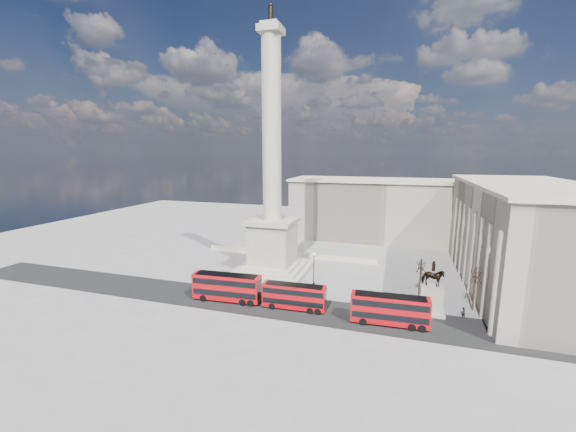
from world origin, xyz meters
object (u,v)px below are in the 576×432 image
Objects in this scene: red_bus_b at (294,296)px; red_bus_c at (390,310)px; equestrian_statue at (431,296)px; nelsons_column at (272,209)px; pedestrian_standing at (463,312)px; victorian_lamp at (314,266)px; pedestrian_crossing at (363,295)px; red_bus_a at (227,287)px; pedestrian_walking at (314,296)px.

red_bus_b is 14.14m from red_bus_c.
red_bus_b is 1.19× the size of equestrian_statue.
nelsons_column is 36.96m from pedestrian_standing.
equestrian_statue is (19.25, -5.95, -0.79)m from victorian_lamp.
equestrian_statue is at bearing -108.73° from pedestrian_crossing.
pedestrian_standing is at bearing -104.21° from pedestrian_crossing.
red_bus_a is at bearing 176.22° from red_bus_c.
victorian_lamp is at bearing 79.20° from pedestrian_walking.
red_bus_b is 1.59× the size of victorian_lamp.
red_bus_a is 31.42m from equestrian_statue.
equestrian_statue is 10.42m from pedestrian_crossing.
pedestrian_crossing is at bearing -24.84° from nelsons_column.
red_bus_c is at bearing -157.05° from pedestrian_crossing.
red_bus_c is at bearing -39.88° from victorian_lamp.
red_bus_a is 1.14× the size of red_bus_b.
victorian_lamp reaches higher than red_bus_c.
nelsons_column is 4.44× the size of red_bus_a.
victorian_lamp is 10.41m from pedestrian_crossing.
victorian_lamp reaches higher than red_bus_a.
nelsons_column is at bearing 153.28° from victorian_lamp.
red_bus_c is 1.73× the size of victorian_lamp.
red_bus_a is 1.37× the size of equestrian_statue.
pedestrian_crossing is at bearing 14.61° from red_bus_a.
victorian_lamp is at bearing 84.78° from red_bus_b.
red_bus_b reaches higher than pedestrian_standing.
red_bus_c is 1.30× the size of equestrian_statue.
pedestrian_standing is at bearing 3.26° from equestrian_statue.
red_bus_a is 25.33m from red_bus_c.
red_bus_c is 7.85m from equestrian_statue.
nelsons_column reaches higher than victorian_lamp.
pedestrian_walking reaches higher than pedestrian_crossing.
red_bus_a is at bearing -98.16° from nelsons_column.
red_bus_a is 7.18× the size of pedestrian_standing.
pedestrian_standing is (33.29, -10.52, -12.14)m from nelsons_column.
pedestrian_walking is (13.44, 4.03, -1.53)m from red_bus_a.
red_bus_c is 6.67× the size of pedestrian_crossing.
red_bus_c is at bearing -34.90° from nelsons_column.
red_bus_a reaches higher than pedestrian_crossing.
victorian_lamp reaches higher than pedestrian_walking.
pedestrian_walking is at bearing 103.07° from pedestrian_crossing.
nelsons_column is at bearing 118.57° from red_bus_b.
red_bus_c is (14.11, -0.88, 0.18)m from red_bus_b.
nelsons_column reaches higher than red_bus_a.
pedestrian_crossing is (-10.01, 2.07, -2.05)m from equestrian_statue.
red_bus_a is at bearing -137.78° from victorian_lamp.
pedestrian_walking is at bearing 156.31° from red_bus_c.
pedestrian_walking is (-11.88, 4.61, -1.43)m from red_bus_c.
victorian_lamp is 3.85× the size of pedestrian_crossing.
equestrian_statue is at bearing -22.18° from pedestrian_walking.
red_bus_c reaches higher than red_bus_b.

